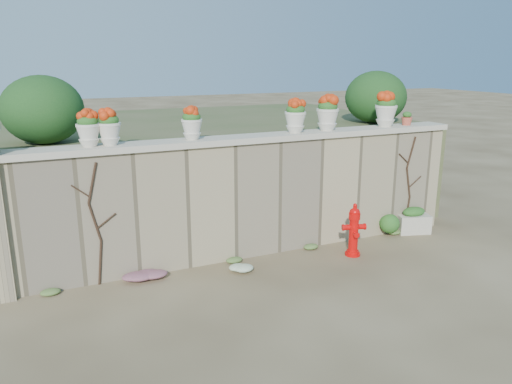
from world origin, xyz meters
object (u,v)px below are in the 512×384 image
fire_hydrant (354,230)px  terracotta_pot (407,119)px  planter_box (413,221)px  urn_pot_0 (88,128)px

fire_hydrant → terracotta_pot: terracotta_pot is taller
planter_box → terracotta_pot: bearing=117.7°
fire_hydrant → planter_box: 1.87m
urn_pot_0 → terracotta_pot: bearing=0.0°
fire_hydrant → planter_box: (1.78, 0.51, -0.23)m
fire_hydrant → planter_box: fire_hydrant is taller
planter_box → urn_pot_0: size_ratio=1.31×
planter_box → urn_pot_0: 6.33m
fire_hydrant → urn_pot_0: size_ratio=1.74×
terracotta_pot → fire_hydrant: bearing=-153.8°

